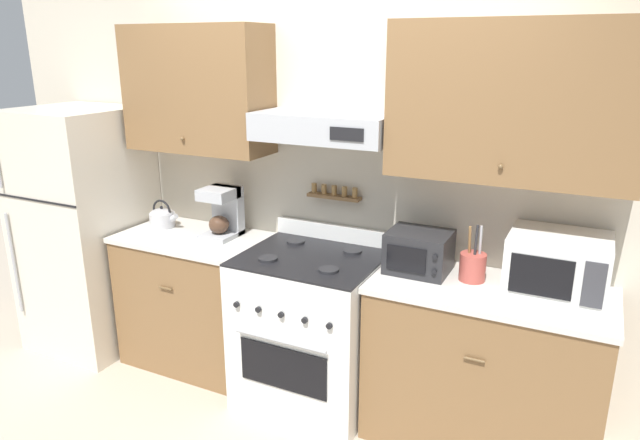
% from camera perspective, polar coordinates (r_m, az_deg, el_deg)
% --- Properties ---
extents(ground_plane, '(16.00, 16.00, 0.00)m').
position_cam_1_polar(ground_plane, '(3.54, -2.83, -19.26)').
color(ground_plane, '#B2A38E').
extents(wall_back, '(5.20, 0.46, 2.55)m').
position_cam_1_polar(wall_back, '(3.40, 2.31, 6.44)').
color(wall_back, beige).
rests_on(wall_back, ground_plane).
extents(counter_left, '(0.98, 0.62, 0.91)m').
position_cam_1_polar(counter_left, '(3.97, -12.06, -7.74)').
color(counter_left, brown).
rests_on(counter_left, ground_plane).
extents(counter_right, '(1.21, 0.62, 0.91)m').
position_cam_1_polar(counter_right, '(3.26, 16.01, -13.83)').
color(counter_right, brown).
rests_on(counter_right, ground_plane).
extents(stove_range, '(0.79, 0.72, 1.03)m').
position_cam_1_polar(stove_range, '(3.48, -0.86, -10.78)').
color(stove_range, white).
rests_on(stove_range, ground_plane).
extents(refrigerator, '(0.75, 0.77, 1.70)m').
position_cam_1_polar(refrigerator, '(4.36, -22.31, -0.88)').
color(refrigerator, beige).
rests_on(refrigerator, ground_plane).
extents(tea_kettle, '(0.22, 0.17, 0.19)m').
position_cam_1_polar(tea_kettle, '(4.02, -15.48, 0.28)').
color(tea_kettle, '#B7B7BC').
rests_on(tea_kettle, counter_left).
extents(coffee_maker, '(0.20, 0.25, 0.32)m').
position_cam_1_polar(coffee_maker, '(3.72, -9.66, 0.86)').
color(coffee_maker, '#ADAFB5').
rests_on(coffee_maker, counter_left).
extents(microwave, '(0.47, 0.40, 0.30)m').
position_cam_1_polar(microwave, '(3.05, 22.65, -4.15)').
color(microwave, white).
rests_on(microwave, counter_right).
extents(utensil_crock, '(0.14, 0.14, 0.30)m').
position_cam_1_polar(utensil_crock, '(3.10, 15.02, -4.48)').
color(utensil_crock, '#B24C42').
rests_on(utensil_crock, counter_right).
extents(toaster_oven, '(0.33, 0.30, 0.22)m').
position_cam_1_polar(toaster_oven, '(3.15, 9.86, -3.14)').
color(toaster_oven, '#232326').
rests_on(toaster_oven, counter_right).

